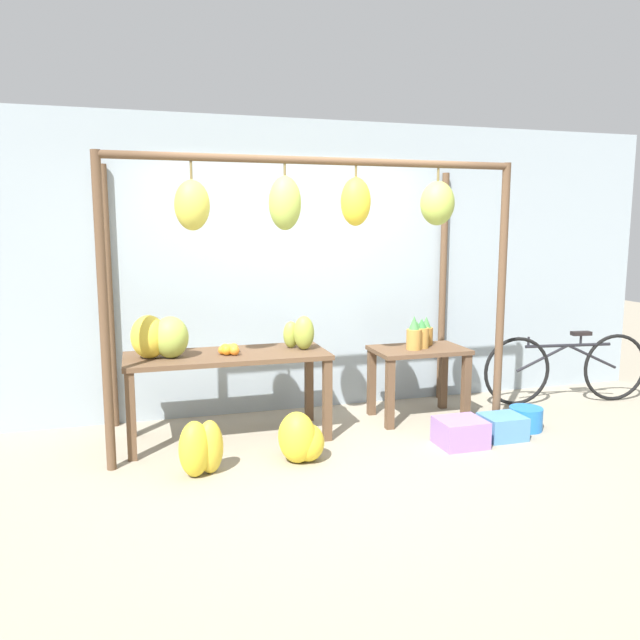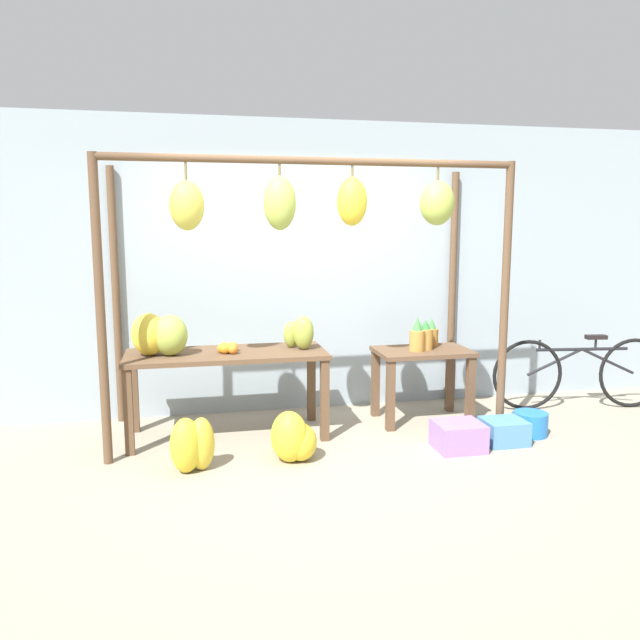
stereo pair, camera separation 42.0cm
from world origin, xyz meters
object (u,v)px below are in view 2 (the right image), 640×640
(pineapple_cluster, at_px, (423,337))
(banana_pile_ground_left, at_px, (192,445))
(fruit_crate_purple, at_px, (504,431))
(fruit_crate_white, at_px, (458,436))
(banana_pile_on_table, at_px, (159,335))
(blue_bucket, at_px, (530,424))
(banana_pile_ground_right, at_px, (292,438))
(papaya_pile, at_px, (300,333))
(orange_pile, at_px, (228,348))
(parked_bicycle, at_px, (581,372))

(pineapple_cluster, relative_size, banana_pile_ground_left, 0.83)
(fruit_crate_purple, bearing_deg, fruit_crate_white, -172.45)
(banana_pile_ground_left, bearing_deg, banana_pile_on_table, 108.48)
(pineapple_cluster, xyz_separation_m, blue_bucket, (0.77, -0.60, -0.69))
(banana_pile_ground_right, bearing_deg, papaya_pile, 74.74)
(blue_bucket, bearing_deg, orange_pile, 168.98)
(banana_pile_ground_left, height_order, parked_bicycle, parked_bicycle)
(banana_pile_ground_left, bearing_deg, blue_bucket, 4.13)
(banana_pile_on_table, bearing_deg, banana_pile_ground_left, -71.52)
(banana_pile_ground_left, xyz_separation_m, parked_bicycle, (3.79, 0.83, 0.16))
(parked_bicycle, relative_size, fruit_crate_purple, 5.19)
(banana_pile_ground_left, relative_size, blue_bucket, 1.42)
(blue_bucket, bearing_deg, banana_pile_on_table, 170.82)
(orange_pile, bearing_deg, banana_pile_on_table, 179.47)
(banana_pile_on_table, relative_size, banana_pile_ground_left, 1.28)
(banana_pile_on_table, height_order, banana_pile_ground_right, banana_pile_on_table)
(pineapple_cluster, height_order, banana_pile_ground_right, pineapple_cluster)
(banana_pile_on_table, relative_size, papaya_pile, 1.81)
(banana_pile_on_table, xyz_separation_m, fruit_crate_white, (2.36, -0.70, -0.80))
(pineapple_cluster, bearing_deg, papaya_pile, -176.99)
(orange_pile, height_order, parked_bicycle, orange_pile)
(banana_pile_on_table, relative_size, pineapple_cluster, 1.55)
(banana_pile_on_table, xyz_separation_m, pineapple_cluster, (2.35, 0.10, -0.12))
(blue_bucket, bearing_deg, papaya_pile, 164.39)
(orange_pile, xyz_separation_m, fruit_crate_purple, (2.24, -0.64, -0.68))
(banana_pile_ground_right, height_order, fruit_crate_purple, banana_pile_ground_right)
(fruit_crate_white, xyz_separation_m, blue_bucket, (0.76, 0.20, -0.01))
(pineapple_cluster, relative_size, banana_pile_ground_right, 0.68)
(fruit_crate_white, relative_size, papaya_pile, 1.29)
(orange_pile, height_order, papaya_pile, papaya_pile)
(parked_bicycle, relative_size, papaya_pile, 6.01)
(banana_pile_ground_right, distance_m, fruit_crate_purple, 1.80)
(banana_pile_ground_right, distance_m, blue_bucket, 2.13)
(banana_pile_ground_right, height_order, parked_bicycle, parked_bicycle)
(banana_pile_ground_right, relative_size, fruit_crate_white, 1.33)
(pineapple_cluster, xyz_separation_m, banana_pile_ground_right, (-1.35, -0.73, -0.62))
(banana_pile_on_table, bearing_deg, orange_pile, -0.53)
(papaya_pile, bearing_deg, banana_pile_ground_right, -105.26)
(blue_bucket, xyz_separation_m, fruit_crate_purple, (-0.33, -0.14, -0.00))
(papaya_pile, bearing_deg, banana_pile_ground_left, -141.56)
(pineapple_cluster, bearing_deg, banana_pile_on_table, -177.60)
(orange_pile, xyz_separation_m, papaya_pile, (0.63, 0.04, 0.10))
(pineapple_cluster, height_order, fruit_crate_purple, pineapple_cluster)
(orange_pile, distance_m, parked_bicycle, 3.50)
(banana_pile_on_table, relative_size, fruit_crate_white, 1.40)
(banana_pile_ground_left, bearing_deg, orange_pile, 65.80)
(banana_pile_ground_left, relative_size, parked_bicycle, 0.23)
(fruit_crate_white, bearing_deg, papaya_pile, 147.90)
(pineapple_cluster, distance_m, papaya_pile, 1.18)
(orange_pile, relative_size, fruit_crate_purple, 0.59)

